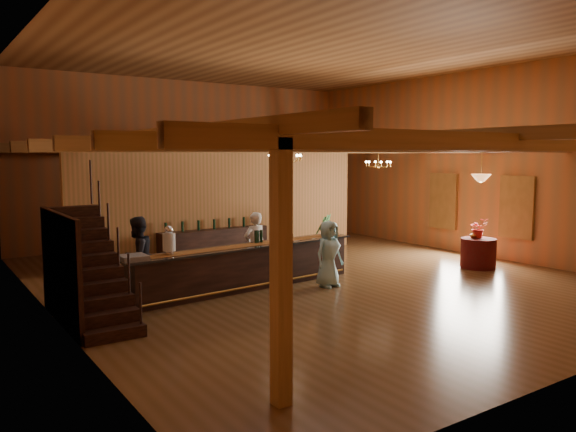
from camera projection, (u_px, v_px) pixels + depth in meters
floor at (311, 277)px, 13.82m from camera, size 14.00×14.00×0.00m
ceiling at (312, 48)px, 13.22m from camera, size 14.00×14.00×0.00m
wall_back at (191, 162)px, 19.29m from camera, size 12.00×0.10×5.50m
wall_left at (46, 169)px, 10.18m from camera, size 0.10×14.00×5.50m
wall_right at (472, 163)px, 16.86m from camera, size 0.10×14.00×5.50m
beam_grid at (299, 145)px, 13.88m from camera, size 11.90×13.90×0.39m
support_posts at (324, 215)px, 13.23m from camera, size 9.20×10.20×3.20m
partition_wall at (226, 205)px, 16.25m from camera, size 9.00×0.18×3.10m
window_right_front at (517, 207)px, 15.64m from camera, size 0.12×1.05×1.75m
window_right_back at (444, 201)px, 17.78m from camera, size 0.12×1.05×1.75m
staircase at (91, 267)px, 10.07m from camera, size 1.00×2.80×2.00m
backroom_boxes at (203, 232)px, 18.13m from camera, size 4.10×0.60×1.10m
tasting_bar at (247, 267)px, 12.61m from camera, size 5.93×1.31×0.99m
beverage_dispenser at (169, 241)px, 11.37m from camera, size 0.26×0.26×0.60m
glass_rack_tray at (133, 258)px, 10.80m from camera, size 0.50×0.50×0.10m
raffle_drum at (327, 229)px, 14.05m from camera, size 0.34×0.24×0.30m
bar_bottle_0 at (256, 237)px, 12.85m from camera, size 0.07×0.07×0.30m
bar_bottle_1 at (258, 237)px, 12.88m from camera, size 0.07×0.07×0.30m
bar_bottle_2 at (261, 236)px, 12.94m from camera, size 0.07×0.07×0.30m
backbar_shelf at (214, 245)px, 15.87m from camera, size 3.30×0.69×0.92m
round_table at (478, 253)px, 14.94m from camera, size 0.92×0.92×0.79m
chandelier_left at (285, 158)px, 13.84m from camera, size 0.80×0.80×0.42m
chandelier_right at (378, 164)px, 17.15m from camera, size 0.80×0.80×0.62m
pendant_lamp at (481, 178)px, 14.72m from camera, size 0.52×0.52×0.90m
bartender at (255, 246)px, 13.58m from camera, size 0.63×0.44×1.63m
staff_second at (137, 256)px, 11.95m from camera, size 1.04×0.99×1.70m
guest at (329, 254)px, 12.76m from camera, size 0.80×0.57×1.52m
floor_plant at (321, 235)px, 16.64m from camera, size 0.74×0.62×1.28m
table_flowers at (478, 228)px, 14.99m from camera, size 0.60×0.56×0.53m
table_vase at (473, 233)px, 14.95m from camera, size 0.15×0.15×0.28m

